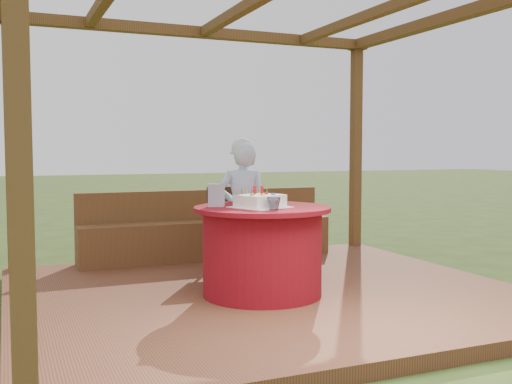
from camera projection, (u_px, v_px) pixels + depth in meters
The scene contains 10 objects.
ground at pixel (266, 302), 5.52m from camera, with size 60.00×60.00×0.00m, color #2E4517.
deck at pixel (267, 295), 5.51m from camera, with size 4.50×4.00×0.12m, color brown.
pergola at pixel (267, 37), 5.35m from camera, with size 4.50×4.00×2.72m.
bench at pixel (208, 236), 7.07m from camera, with size 3.00×0.42×0.80m.
table at pixel (262, 250), 5.26m from camera, with size 1.20×1.20×0.78m.
chair at pixel (230, 224), 6.37m from camera, with size 0.47×0.47×0.88m.
elderly_woman at pixel (242, 209), 5.89m from camera, with size 0.56×0.43×1.40m.
birthday_cake at pixel (260, 201), 5.14m from camera, with size 0.55×0.55×0.19m.
gift_bag at pixel (216, 195), 5.22m from camera, with size 0.14×0.09×0.20m, color #C881B7.
drinking_glass at pixel (274, 204), 4.93m from camera, with size 0.11×0.11×0.11m, color silver.
Camera 1 is at (-2.20, -4.97, 1.40)m, focal length 42.00 mm.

